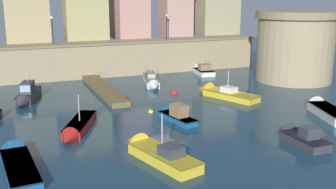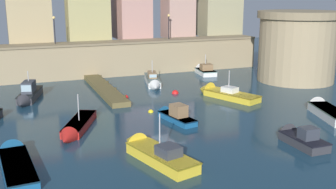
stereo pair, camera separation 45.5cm
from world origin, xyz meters
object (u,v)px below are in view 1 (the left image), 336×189
(quay_lamp_0, at_px, (52,25))
(moored_boat_9, at_px, (221,93))
(quay_lamp_1, at_px, (167,22))
(moored_boat_8, at_px, (324,109))
(mooring_buoy_1, at_px, (125,98))
(moored_boat_10, at_px, (17,160))
(mooring_buoy_0, at_px, (174,93))
(fortress_tower, at_px, (295,46))
(moored_boat_6, at_px, (173,114))
(moored_boat_4, at_px, (202,70))
(moored_boat_5, at_px, (152,81))
(mooring_buoy_2, at_px, (151,112))
(moored_boat_0, at_px, (76,128))
(moored_boat_1, at_px, (299,136))
(moored_boat_3, at_px, (154,151))
(moored_boat_7, at_px, (27,95))

(quay_lamp_0, height_order, moored_boat_9, quay_lamp_0)
(quay_lamp_0, distance_m, quay_lamp_1, 14.22)
(moored_boat_8, bearing_deg, mooring_buoy_1, 67.22)
(moored_boat_10, relative_size, mooring_buoy_0, 10.47)
(mooring_buoy_0, bearing_deg, moored_boat_8, -52.22)
(fortress_tower, relative_size, quay_lamp_1, 2.94)
(moored_boat_6, bearing_deg, moored_boat_4, -44.21)
(moored_boat_6, relative_size, mooring_buoy_0, 7.36)
(moored_boat_5, height_order, mooring_buoy_2, moored_boat_5)
(moored_boat_8, distance_m, mooring_buoy_0, 14.45)
(quay_lamp_0, distance_m, moored_boat_0, 21.31)
(fortress_tower, xyz_separation_m, mooring_buoy_0, (-15.36, -0.80, -4.04))
(moored_boat_10, bearing_deg, moored_boat_8, -90.87)
(moored_boat_6, relative_size, moored_boat_9, 0.72)
(quay_lamp_1, height_order, moored_boat_1, quay_lamp_1)
(moored_boat_3, distance_m, moored_boat_4, 28.18)
(moored_boat_0, distance_m, moored_boat_7, 11.17)
(moored_boat_4, height_order, mooring_buoy_1, moored_boat_4)
(moored_boat_7, bearing_deg, moored_boat_8, 74.69)
(quay_lamp_0, xyz_separation_m, moored_boat_5, (9.40, -7.47, -5.82))
(moored_boat_3, relative_size, moored_boat_6, 1.34)
(mooring_buoy_2, bearing_deg, moored_boat_6, -69.69)
(moored_boat_5, bearing_deg, moored_boat_10, -26.68)
(quay_lamp_1, height_order, moored_boat_4, quay_lamp_1)
(moored_boat_0, xyz_separation_m, moored_boat_5, (10.57, 12.97, 0.14))
(moored_boat_4, xyz_separation_m, moored_boat_6, (-11.03, -16.79, 0.00))
(moored_boat_9, relative_size, mooring_buoy_2, 15.35)
(moored_boat_7, xyz_separation_m, moored_boat_8, (22.89, -13.85, -0.16))
(moored_boat_0, height_order, moored_boat_8, moored_boat_0)
(moored_boat_8, bearing_deg, quay_lamp_1, 28.51)
(moored_boat_7, xyz_separation_m, mooring_buoy_1, (8.90, -2.23, -0.55))
(moored_boat_7, xyz_separation_m, mooring_buoy_0, (14.05, -2.43, -0.55))
(moored_boat_3, xyz_separation_m, moored_boat_7, (-6.30, 17.50, 0.13))
(moored_boat_1, relative_size, moored_boat_8, 0.66)
(moored_boat_3, relative_size, mooring_buoy_1, 12.69)
(mooring_buoy_0, bearing_deg, moored_boat_7, 170.17)
(moored_boat_1, distance_m, moored_boat_5, 21.00)
(quay_lamp_0, xyz_separation_m, moored_boat_3, (2.43, -27.10, -5.85))
(moored_boat_3, distance_m, moored_boat_7, 18.60)
(fortress_tower, bearing_deg, mooring_buoy_2, -162.42)
(quay_lamp_1, relative_size, moored_boat_7, 0.47)
(quay_lamp_1, relative_size, mooring_buoy_1, 5.76)
(moored_boat_6, height_order, mooring_buoy_0, moored_boat_6)
(moored_boat_9, relative_size, moored_boat_10, 0.97)
(quay_lamp_1, relative_size, moored_boat_9, 0.44)
(moored_boat_0, distance_m, moored_boat_1, 15.75)
(quay_lamp_1, relative_size, moored_boat_6, 0.61)
(moored_boat_10, bearing_deg, moored_boat_1, -104.73)
(moored_boat_8, relative_size, moored_boat_10, 0.91)
(moored_boat_5, relative_size, moored_boat_6, 1.38)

